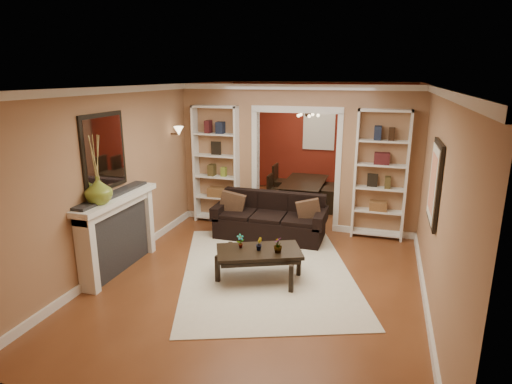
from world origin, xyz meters
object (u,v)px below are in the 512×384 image
(sofa, at_px, (270,217))
(bookshelf_right, at_px, (380,175))
(fireplace, at_px, (120,234))
(coffee_table, at_px, (259,264))
(bookshelf_left, at_px, (217,165))
(dining_table, at_px, (305,193))

(sofa, distance_m, bookshelf_right, 2.09)
(fireplace, bearing_deg, sofa, 47.54)
(coffee_table, relative_size, bookshelf_right, 0.52)
(sofa, bearing_deg, bookshelf_right, 17.36)
(bookshelf_left, xyz_separation_m, fireplace, (-0.54, -2.53, -0.57))
(sofa, bearing_deg, dining_table, 83.14)
(bookshelf_left, xyz_separation_m, bookshelf_right, (3.10, 0.00, 0.00))
(bookshelf_left, height_order, bookshelf_right, same)
(fireplace, bearing_deg, dining_table, 63.46)
(coffee_table, height_order, fireplace, fireplace)
(bookshelf_right, bearing_deg, bookshelf_left, 180.00)
(bookshelf_right, relative_size, fireplace, 1.35)
(sofa, xyz_separation_m, coffee_table, (0.28, -1.64, -0.17))
(coffee_table, xyz_separation_m, dining_table, (-0.02, 3.78, 0.05))
(fireplace, distance_m, dining_table, 4.58)
(bookshelf_left, xyz_separation_m, dining_table, (1.50, 1.56, -0.87))
(sofa, height_order, bookshelf_left, bookshelf_left)
(coffee_table, bearing_deg, bookshelf_left, 100.99)
(bookshelf_left, height_order, dining_table, bookshelf_left)
(sofa, xyz_separation_m, dining_table, (0.26, 2.14, -0.11))
(bookshelf_left, bearing_deg, sofa, -24.99)
(coffee_table, distance_m, bookshelf_left, 2.85)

